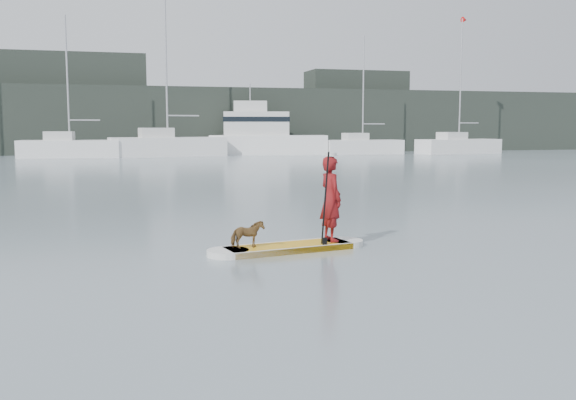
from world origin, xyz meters
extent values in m
plane|color=slate|center=(0.00, 0.00, 0.00)|extent=(140.00, 140.00, 0.00)
cube|color=gold|center=(-2.78, 3.88, 0.06)|extent=(2.60, 1.23, 0.12)
cylinder|color=silver|center=(-4.01, 3.66, 0.06)|extent=(0.80, 0.80, 0.12)
cylinder|color=silver|center=(-1.55, 4.10, 0.06)|extent=(0.80, 0.80, 0.12)
cube|color=silver|center=(-2.85, 4.24, 0.06)|extent=(2.47, 0.50, 0.12)
cube|color=silver|center=(-2.72, 3.52, 0.06)|extent=(2.47, 0.50, 0.12)
imported|color=maroon|center=(-1.85, 4.05, 0.98)|extent=(0.50, 0.68, 1.71)
cylinder|color=silver|center=(-1.85, 4.05, 1.87)|extent=(0.22, 0.22, 0.07)
imported|color=brown|center=(-3.62, 3.73, 0.38)|extent=(0.66, 0.38, 0.52)
cylinder|color=black|center=(-2.09, 3.69, 1.00)|extent=(0.09, 0.30, 1.89)
cube|color=black|center=(-2.09, 3.69, 0.10)|extent=(0.10, 0.04, 0.32)
cube|color=white|center=(-9.37, 45.10, 0.68)|extent=(7.81, 3.15, 1.37)
cube|color=silver|center=(-10.13, 45.16, 1.71)|extent=(2.27, 1.95, 0.68)
cylinder|color=#B7B7BC|center=(-9.37, 45.10, 6.16)|extent=(0.14, 0.14, 9.59)
cylinder|color=#B7B7BC|center=(-8.20, 45.01, 2.94)|extent=(2.35, 0.29, 0.10)
cube|color=white|center=(-1.74, 45.63, 0.78)|extent=(9.62, 4.06, 1.56)
cube|color=silver|center=(-2.67, 45.51, 1.94)|extent=(2.85, 2.34, 0.78)
cylinder|color=#B7B7BC|center=(-1.74, 45.63, 7.55)|extent=(0.16, 0.16, 12.00)
cylinder|color=#B7B7BC|center=(-0.42, 45.80, 3.33)|extent=(2.66, 0.45, 0.11)
cube|color=white|center=(15.39, 45.52, 0.62)|extent=(7.22, 2.61, 1.25)
cube|color=silver|center=(14.67, 45.49, 1.56)|extent=(2.06, 1.70, 0.62)
cylinder|color=#B7B7BC|center=(15.39, 45.52, 5.79)|extent=(0.12, 0.12, 9.09)
cylinder|color=#B7B7BC|center=(16.45, 45.56, 2.67)|extent=(2.14, 0.18, 0.09)
cube|color=white|center=(24.25, 44.29, 0.65)|extent=(8.42, 3.88, 1.29)
cube|color=silver|center=(23.46, 44.14, 1.61)|extent=(2.55, 2.07, 0.65)
cylinder|color=#B7B7BC|center=(24.25, 44.29, 6.64)|extent=(0.13, 0.13, 10.69)
cylinder|color=#B7B7BC|center=(25.34, 44.50, 2.77)|extent=(2.19, 0.51, 0.09)
cone|color=red|center=(24.48, 44.33, 11.89)|extent=(0.55, 0.59, 0.52)
cube|color=white|center=(7.05, 46.97, 0.84)|extent=(10.62, 4.95, 1.67)
cube|color=silver|center=(6.04, 47.16, 2.69)|extent=(5.98, 3.50, 2.04)
cube|color=silver|center=(5.54, 47.25, 4.18)|extent=(3.13, 2.22, 0.93)
cube|color=black|center=(6.04, 47.16, 3.06)|extent=(6.09, 3.58, 0.42)
cylinder|color=#B7B7BC|center=(5.54, 47.25, 5.39)|extent=(0.09, 0.09, 1.49)
cube|color=black|center=(0.00, 53.00, 3.00)|extent=(90.00, 6.00, 6.00)
cube|color=black|center=(-10.00, 54.00, 4.50)|extent=(14.00, 4.00, 9.00)
cube|color=black|center=(18.00, 54.00, 4.00)|extent=(10.00, 4.00, 8.00)
camera|label=1|loc=(-6.01, -8.06, 2.42)|focal=40.00mm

